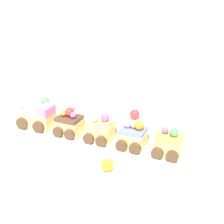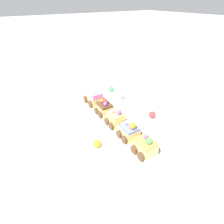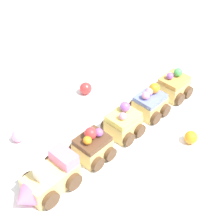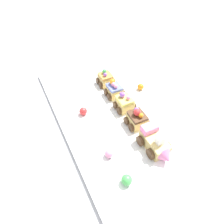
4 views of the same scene
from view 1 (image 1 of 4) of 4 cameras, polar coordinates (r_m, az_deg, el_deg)
ground_plane at (r=0.76m, az=-2.83°, el=-4.18°), size 10.00×10.00×0.00m
display_board at (r=0.76m, az=-2.84°, el=-3.78°), size 0.76×0.36×0.01m
cake_train_locomotive at (r=0.79m, az=-14.01°, el=-0.93°), size 0.11×0.07×0.07m
cake_car_chocolate at (r=0.74m, az=-7.76°, el=-2.22°), size 0.06×0.07×0.06m
cake_car_lemon at (r=0.70m, az=-2.15°, el=-3.38°), size 0.06×0.07×0.06m
cake_car_blueberry at (r=0.68m, az=3.87°, el=-4.56°), size 0.06×0.07×0.06m
cake_car_caramel at (r=0.66m, az=10.28°, el=-5.87°), size 0.06×0.07×0.06m
gumball_orange at (r=0.60m, az=-0.83°, el=-9.66°), size 0.02×0.02×0.02m
gumball_green at (r=0.91m, az=-12.11°, el=1.88°), size 0.03×0.03×0.03m
gumball_red at (r=0.81m, az=4.18°, el=-0.42°), size 0.03×0.03×0.03m
gumball_pink at (r=0.87m, az=-7.33°, el=1.18°), size 0.02×0.02×0.02m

